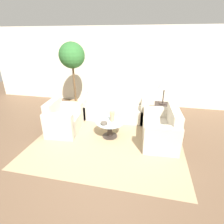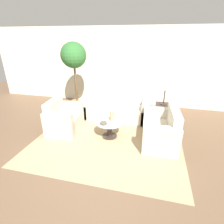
{
  "view_description": "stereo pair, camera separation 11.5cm",
  "coord_description": "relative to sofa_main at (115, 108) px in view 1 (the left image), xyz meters",
  "views": [
    {
      "loc": [
        0.95,
        -2.99,
        2.26
      ],
      "look_at": [
        0.11,
        0.88,
        0.55
      ],
      "focal_mm": 28.0,
      "sensor_mm": 36.0,
      "label": 1
    },
    {
      "loc": [
        1.06,
        -2.96,
        2.26
      ],
      "look_at": [
        0.11,
        0.88,
        0.55
      ],
      "focal_mm": 28.0,
      "sensor_mm": 36.0,
      "label": 2
    }
  ],
  "objects": [
    {
      "name": "sofa_main",
      "position": [
        0.0,
        0.0,
        0.0
      ],
      "size": [
        1.97,
        0.77,
        0.85
      ],
      "color": "beige",
      "rests_on": "ground_plane"
    },
    {
      "name": "side_table",
      "position": [
        1.34,
        -0.1,
        -0.0
      ],
      "size": [
        0.4,
        0.4,
        0.57
      ],
      "color": "#332823",
      "rests_on": "ground_plane"
    },
    {
      "name": "armchair",
      "position": [
        -1.15,
        -1.14,
        0.0
      ],
      "size": [
        0.8,
        1.03,
        0.82
      ],
      "rotation": [
        0.0,
        0.0,
        1.66
      ],
      "color": "beige",
      "rests_on": "ground_plane"
    },
    {
      "name": "loveseat",
      "position": [
        1.32,
        -1.11,
        0.0
      ],
      "size": [
        0.8,
        1.25,
        0.84
      ],
      "rotation": [
        0.0,
        0.0,
        -1.52
      ],
      "color": "beige",
      "rests_on": "ground_plane"
    },
    {
      "name": "rug",
      "position": [
        0.1,
        -1.16,
        -0.28
      ],
      "size": [
        3.38,
        3.17,
        0.01
      ],
      "color": "tan",
      "rests_on": "ground_plane"
    },
    {
      "name": "wall_back",
      "position": [
        -0.02,
        1.29,
        1.01
      ],
      "size": [
        10.0,
        0.06,
        2.6
      ],
      "color": "beige",
      "rests_on": "ground_plane"
    },
    {
      "name": "table_lamp",
      "position": [
        1.34,
        -0.1,
        0.83
      ],
      "size": [
        0.33,
        0.33,
        0.7
      ],
      "color": "#332823",
      "rests_on": "side_table"
    },
    {
      "name": "ground_plane",
      "position": [
        -0.02,
        -1.79,
        -0.29
      ],
      "size": [
        14.0,
        14.0,
        0.0
      ],
      "primitive_type": "plane",
      "color": "brown"
    },
    {
      "name": "potted_plant",
      "position": [
        -1.33,
        0.17,
        1.3
      ],
      "size": [
        0.75,
        0.75,
        2.14
      ],
      "color": "#93704C",
      "rests_on": "ground_plane"
    },
    {
      "name": "vase",
      "position": [
        0.15,
        -1.12,
        0.24
      ],
      "size": [
        0.1,
        0.1,
        0.25
      ],
      "color": "tan",
      "rests_on": "coffee_table"
    },
    {
      "name": "bowl",
      "position": [
        -0.01,
        -1.32,
        0.14
      ],
      "size": [
        0.16,
        0.16,
        0.05
      ],
      "color": "brown",
      "rests_on": "coffee_table"
    },
    {
      "name": "coffee_table",
      "position": [
        0.1,
        -1.16,
        -0.03
      ],
      "size": [
        0.66,
        0.66,
        0.4
      ],
      "color": "#332823",
      "rests_on": "ground_plane"
    }
  ]
}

